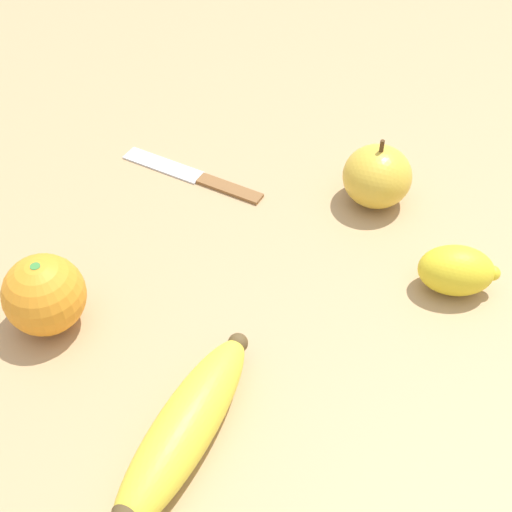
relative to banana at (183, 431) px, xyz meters
The scene contains 6 objects.
ground_plane 0.19m from the banana, 19.70° to the right, with size 3.00×3.00×0.00m, color tan.
banana is the anchor object (origin of this frame).
orange 0.18m from the banana, 65.00° to the left, with size 0.07×0.07×0.07m.
apple 0.34m from the banana, 12.48° to the right, with size 0.07×0.07×0.08m.
lemon 0.29m from the banana, 36.02° to the right, with size 0.06×0.08×0.05m.
paring_knife 0.33m from the banana, 21.03° to the left, with size 0.05×0.17×0.01m.
Camera 1 is at (-0.43, -0.08, 0.50)m, focal length 50.00 mm.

